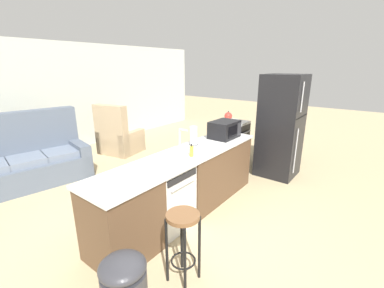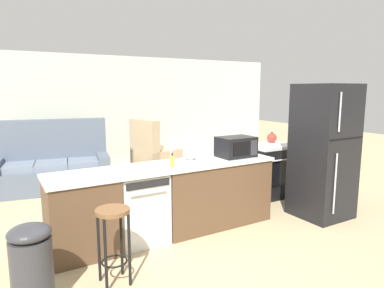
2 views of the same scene
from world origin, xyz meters
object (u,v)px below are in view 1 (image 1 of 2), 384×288
object	(u,v)px
microwave	(224,129)
armchair	(118,139)
dishwasher	(165,197)
kettle	(228,116)
bar_stool	(183,233)
paper_towel_roll	(193,136)
refrigerator	(281,127)
couch	(25,162)
soap_bottle	(192,151)
stove_range	(229,142)

from	to	relation	value
microwave	armchair	distance (m)	3.03
armchair	microwave	bearing A→B (deg)	-90.59
dishwasher	armchair	bearing A→B (deg)	63.32
kettle	bar_stool	bearing A→B (deg)	-156.65
kettle	paper_towel_roll	bearing A→B (deg)	-165.13
refrigerator	couch	xyz separation A→B (m)	(-3.16, 3.46, -0.56)
kettle	bar_stool	xyz separation A→B (m)	(-3.33, -1.44, -0.45)
armchair	dishwasher	bearing A→B (deg)	-116.68
dishwasher	paper_towel_roll	size ratio (longest dim) A/B	2.98
bar_stool	armchair	world-z (taller)	armchair
paper_towel_roll	soap_bottle	world-z (taller)	paper_towel_roll
refrigerator	couch	world-z (taller)	refrigerator
paper_towel_roll	kettle	world-z (taller)	paper_towel_roll
stove_range	refrigerator	bearing A→B (deg)	-90.01
kettle	couch	bearing A→B (deg)	146.17
paper_towel_roll	couch	bearing A→B (deg)	116.54
dishwasher	armchair	size ratio (longest dim) A/B	0.70
dishwasher	bar_stool	bearing A→B (deg)	-126.40
soap_bottle	bar_stool	size ratio (longest dim) A/B	0.24
refrigerator	kettle	xyz separation A→B (m)	(0.17, 1.23, 0.03)
dishwasher	refrigerator	world-z (taller)	refrigerator
armchair	paper_towel_roll	bearing A→B (deg)	-103.48
microwave	bar_stool	distance (m)	2.21
stove_range	refrigerator	xyz separation A→B (m)	(-0.00, -1.10, 0.50)
soap_bottle	refrigerator	bearing A→B (deg)	-10.56
stove_range	refrigerator	size ratio (longest dim) A/B	0.47
stove_range	couch	xyz separation A→B (m)	(-3.16, 2.36, -0.06)
stove_range	paper_towel_roll	bearing A→B (deg)	-167.72
armchair	refrigerator	bearing A→B (deg)	-72.25
microwave	couch	world-z (taller)	couch
refrigerator	armchair	xyz separation A→B (m)	(-1.12, 3.50, -0.60)
paper_towel_roll	couch	world-z (taller)	couch
dishwasher	refrigerator	distance (m)	2.71
armchair	stove_range	bearing A→B (deg)	-64.99
microwave	bar_stool	size ratio (longest dim) A/B	0.68
couch	microwave	bearing A→B (deg)	-55.36
stove_range	bar_stool	world-z (taller)	stove_range
dishwasher	bar_stool	distance (m)	0.95
refrigerator	kettle	size ratio (longest dim) A/B	9.30
kettle	bar_stool	distance (m)	3.65
paper_towel_roll	kettle	distance (m)	2.02
refrigerator	kettle	distance (m)	1.24
paper_towel_roll	bar_stool	world-z (taller)	paper_towel_roll
stove_range	armchair	distance (m)	2.65
microwave	soap_bottle	xyz separation A→B (m)	(-1.07, -0.13, -0.07)
refrigerator	bar_stool	world-z (taller)	refrigerator
bar_stool	couch	distance (m)	3.67
paper_towel_roll	couch	xyz separation A→B (m)	(-1.37, 2.75, -0.64)
paper_towel_roll	dishwasher	bearing A→B (deg)	-168.90
dishwasher	microwave	size ratio (longest dim) A/B	1.68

